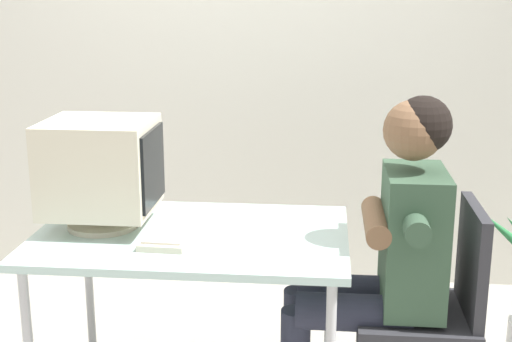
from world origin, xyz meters
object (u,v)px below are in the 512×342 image
object	(u,v)px
keyboard	(175,229)
office_chair	(433,302)
crt_monitor	(101,167)
desk	(192,247)
person_seated	(383,247)

from	to	relation	value
keyboard	office_chair	bearing A→B (deg)	-0.71
keyboard	crt_monitor	bearing A→B (deg)	172.49
desk	crt_monitor	size ratio (longest dim) A/B	2.82
keyboard	person_seated	world-z (taller)	person_seated
person_seated	keyboard	bearing A→B (deg)	179.12
desk	person_seated	size ratio (longest dim) A/B	0.93
desk	crt_monitor	bearing A→B (deg)	174.67
crt_monitor	person_seated	xyz separation A→B (m)	(1.08, -0.05, -0.27)
crt_monitor	office_chair	distance (m)	1.36
crt_monitor	person_seated	world-z (taller)	person_seated
desk	person_seated	xyz separation A→B (m)	(0.73, -0.02, 0.03)
keyboard	office_chair	size ratio (longest dim) A/B	0.52
crt_monitor	keyboard	xyz separation A→B (m)	(0.29, -0.04, -0.22)
crt_monitor	office_chair	bearing A→B (deg)	-2.26
crt_monitor	person_seated	bearing A→B (deg)	-2.67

